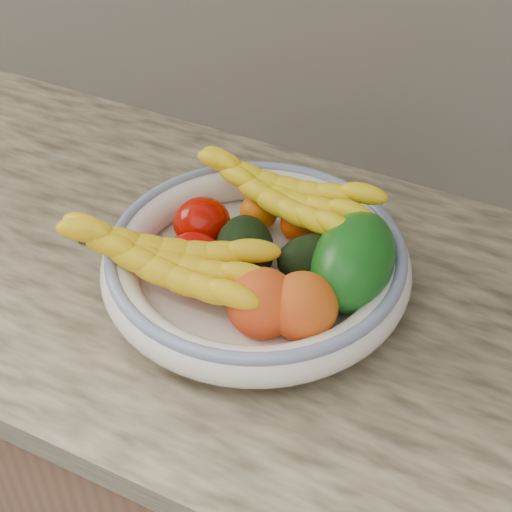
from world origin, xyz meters
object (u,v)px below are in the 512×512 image
object	(u,v)px
fruit_bowl	(256,263)
green_mango	(353,262)
banana_bunch_back	(282,198)
banana_bunch_front	(164,263)

from	to	relation	value
fruit_bowl	green_mango	size ratio (longest dim) A/B	2.56
green_mango	banana_bunch_back	xyz separation A→B (m)	(-0.12, 0.06, 0.01)
green_mango	banana_bunch_front	bearing A→B (deg)	-158.68
fruit_bowl	banana_bunch_front	xyz separation A→B (m)	(-0.08, -0.08, 0.03)
fruit_bowl	banana_bunch_back	distance (m)	0.10
fruit_bowl	banana_bunch_front	world-z (taller)	banana_bunch_front
green_mango	fruit_bowl	bearing A→B (deg)	-174.85
fruit_bowl	banana_bunch_front	bearing A→B (deg)	-134.03
banana_bunch_back	banana_bunch_front	bearing A→B (deg)	-106.43
fruit_bowl	banana_bunch_back	world-z (taller)	banana_bunch_back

